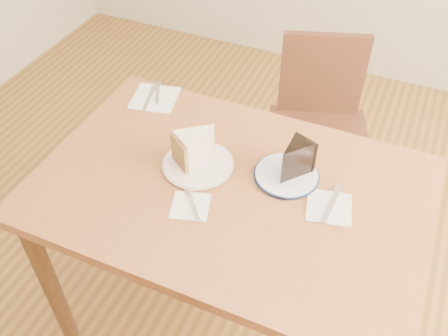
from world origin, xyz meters
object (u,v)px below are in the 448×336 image
chair_far (318,128)px  carrot_cake (198,146)px  table (230,207)px  plate_cream (198,165)px  chocolate_cake (293,162)px  plate_navy (286,175)px

chair_far → carrot_cake: 0.77m
table → carrot_cake: carrot_cake is taller
plate_cream → carrot_cake: (-0.01, 0.02, 0.06)m
chocolate_cake → plate_cream: bearing=34.1°
chair_far → chocolate_cake: chocolate_cake is taller
table → carrot_cake: bearing=155.2°
chocolate_cake → table: bearing=55.3°
carrot_cake → plate_cream: bearing=-32.7°
carrot_cake → plate_navy: bearing=42.6°
table → plate_navy: (0.15, 0.11, 0.10)m
chair_far → plate_navy: bearing=74.4°
plate_navy → chocolate_cake: bearing=8.5°
chair_far → chocolate_cake: (0.05, -0.61, 0.34)m
chair_far → plate_cream: (-0.24, -0.68, 0.28)m
plate_navy → carrot_cake: bearing=-171.3°
chair_far → carrot_cake: carrot_cake is taller
chocolate_cake → chair_far: bearing=-65.0°
table → plate_cream: (-0.13, 0.04, 0.10)m
chair_far → plate_navy: (0.03, -0.61, 0.28)m
carrot_cake → chocolate_cake: 0.30m
table → chair_far: bearing=81.0°
chair_far → chocolate_cake: 0.69m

